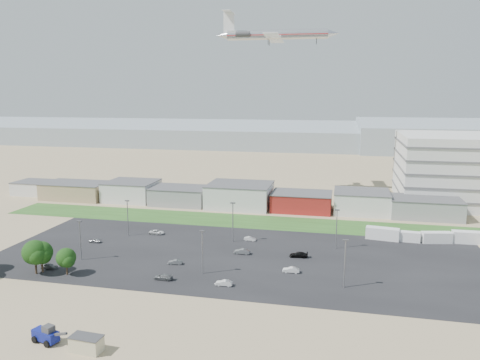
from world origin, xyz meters
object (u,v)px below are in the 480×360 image
(parked_car_5, at_px, (95,241))
(parked_car_9, at_px, (157,232))
(parked_car_3, at_px, (163,277))
(parked_car_11, at_px, (250,239))
(telehandler, at_px, (45,333))
(parked_car_4, at_px, (175,262))
(airliner, at_px, (277,35))
(parked_car_10, at_px, (49,266))
(parked_car_13, at_px, (224,283))
(portable_shed, at_px, (87,344))
(parked_car_12, at_px, (299,255))
(parked_car_7, at_px, (242,251))
(box_trailer_a, at_px, (382,234))
(parked_car_1, at_px, (291,270))

(parked_car_5, bearing_deg, parked_car_9, 127.92)
(parked_car_3, bearing_deg, parked_car_11, 159.74)
(telehandler, distance_m, parked_car_4, 38.64)
(airliner, relative_size, parked_car_4, 13.84)
(airliner, bearing_deg, parked_car_10, -116.27)
(parked_car_4, distance_m, parked_car_13, 17.23)
(telehandler, xyz_separation_m, parked_car_4, (8.00, 37.79, -0.98))
(airliner, height_order, parked_car_9, airliner)
(portable_shed, height_order, parked_car_5, portable_shed)
(airliner, height_order, parked_car_5, airliner)
(parked_car_3, height_order, parked_car_12, parked_car_12)
(parked_car_4, bearing_deg, parked_car_9, -155.76)
(parked_car_9, bearing_deg, parked_car_4, -149.39)
(parked_car_5, height_order, parked_car_7, parked_car_7)
(parked_car_3, xyz_separation_m, parked_car_9, (-14.32, 30.94, -0.00))
(parked_car_7, height_order, parked_car_9, parked_car_7)
(box_trailer_a, bearing_deg, parked_car_11, -157.05)
(parked_car_1, distance_m, parked_car_3, 28.27)
(box_trailer_a, height_order, parked_car_12, box_trailer_a)
(parked_car_12, distance_m, parked_car_13, 24.77)
(parked_car_4, distance_m, parked_car_5, 28.95)
(parked_car_11, xyz_separation_m, parked_car_12, (14.20, -10.37, 0.11))
(box_trailer_a, distance_m, parked_car_3, 62.57)
(airliner, bearing_deg, portable_shed, -98.73)
(parked_car_5, height_order, parked_car_13, parked_car_13)
(parked_car_5, bearing_deg, parked_car_7, 88.36)
(telehandler, bearing_deg, portable_shed, 8.27)
(parked_car_3, bearing_deg, parked_car_13, 91.24)
(telehandler, bearing_deg, parked_car_10, 139.41)
(parked_car_3, height_order, parked_car_5, parked_car_3)
(portable_shed, distance_m, parked_car_4, 38.83)
(telehandler, bearing_deg, parked_car_1, 63.44)
(airliner, bearing_deg, parked_car_7, -91.46)
(parked_car_9, distance_m, parked_car_12, 42.70)
(parked_car_3, height_order, parked_car_13, parked_car_3)
(parked_car_11, relative_size, parked_car_12, 0.74)
(parked_car_5, distance_m, parked_car_11, 41.88)
(parked_car_1, xyz_separation_m, parked_car_13, (-12.84, -10.38, -0.03))
(portable_shed, distance_m, parked_car_9, 61.92)
(portable_shed, relative_size, parked_car_9, 1.17)
(box_trailer_a, relative_size, parked_car_11, 2.64)
(parked_car_12, bearing_deg, box_trailer_a, 128.75)
(portable_shed, xyz_separation_m, parked_car_9, (-13.47, 60.43, -0.67))
(box_trailer_a, relative_size, parked_car_10, 2.18)
(parked_car_10, bearing_deg, parked_car_7, -68.84)
(parked_car_3, relative_size, parked_car_4, 1.25)
(parked_car_12, bearing_deg, parked_car_10, -73.86)
(portable_shed, bearing_deg, parked_car_7, 78.15)
(parked_car_12, relative_size, parked_car_13, 1.26)
(parked_car_1, height_order, parked_car_7, parked_car_7)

